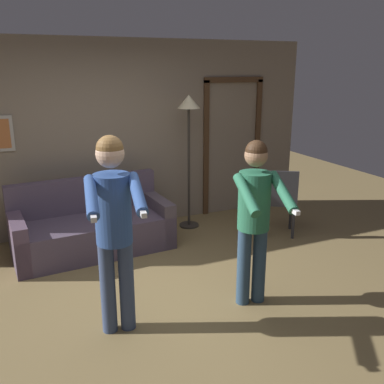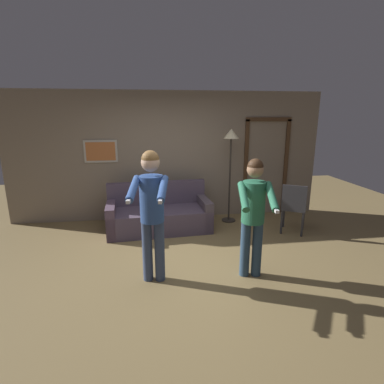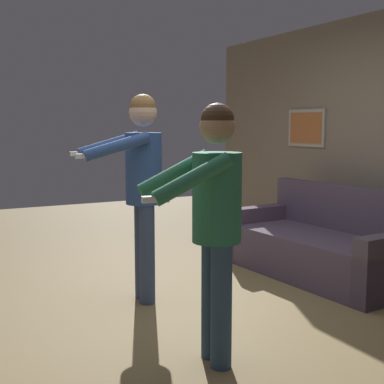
# 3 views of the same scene
# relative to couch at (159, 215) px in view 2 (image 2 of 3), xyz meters

# --- Properties ---
(ground_plane) EXTENTS (12.00, 12.00, 0.00)m
(ground_plane) POSITION_rel_couch_xyz_m (0.24, -1.55, -0.28)
(ground_plane) COLOR olive
(back_wall_assembly) EXTENTS (6.40, 0.10, 2.60)m
(back_wall_assembly) POSITION_rel_couch_xyz_m (0.26, 0.72, 1.02)
(back_wall_assembly) COLOR gray
(back_wall_assembly) RESTS_ON ground_plane
(couch) EXTENTS (1.95, 0.98, 0.87)m
(couch) POSITION_rel_couch_xyz_m (0.00, 0.00, 0.00)
(couch) COLOR #514456
(couch) RESTS_ON ground_plane
(torchiere_lamp) EXTENTS (0.31, 0.31, 1.87)m
(torchiere_lamp) POSITION_rel_couch_xyz_m (1.44, 0.28, 1.25)
(torchiere_lamp) COLOR #332D28
(torchiere_lamp) RESTS_ON ground_plane
(person_standing_left) EXTENTS (0.50, 0.74, 1.72)m
(person_standing_left) POSITION_rel_couch_xyz_m (-0.13, -1.83, 0.77)
(person_standing_left) COLOR #39486C
(person_standing_left) RESTS_ON ground_plane
(person_standing_right) EXTENTS (0.49, 0.68, 1.61)m
(person_standing_right) POSITION_rel_couch_xyz_m (1.17, -1.89, 0.68)
(person_standing_right) COLOR navy
(person_standing_right) RESTS_ON ground_plane
(dining_chair_distant) EXTENTS (0.57, 0.57, 0.93)m
(dining_chair_distant) POSITION_rel_couch_xyz_m (2.42, -0.54, 0.25)
(dining_chair_distant) COLOR #2D2D33
(dining_chair_distant) RESTS_ON ground_plane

